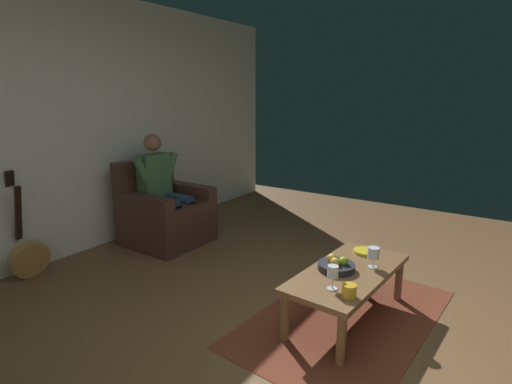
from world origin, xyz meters
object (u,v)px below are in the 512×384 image
at_px(wine_glass_near, 374,254).
at_px(wine_glass_far, 333,273).
at_px(fruit_bowl, 336,265).
at_px(candle_jar, 349,291).
at_px(armchair, 164,215).
at_px(decorative_dish, 365,251).
at_px(person_seated, 163,187).
at_px(coffee_table, 348,277).
at_px(guitar, 29,255).

height_order(wine_glass_near, wine_glass_far, wine_glass_far).
bearing_deg(fruit_bowl, wine_glass_near, 132.41).
xyz_separation_m(wine_glass_far, candle_jar, (0.04, 0.13, -0.07)).
xyz_separation_m(wine_glass_near, wine_glass_far, (0.49, -0.11, 0.01)).
relative_size(armchair, decorative_dish, 5.02).
xyz_separation_m(armchair, wine_glass_near, (0.25, 2.45, 0.17)).
relative_size(armchair, person_seated, 0.76).
distance_m(person_seated, coffee_table, 2.38).
height_order(coffee_table, fruit_bowl, fruit_bowl).
bearing_deg(decorative_dish, armchair, -90.07).
bearing_deg(fruit_bowl, armchair, -101.08).
height_order(person_seated, coffee_table, person_seated).
distance_m(decorative_dish, candle_jar, 0.79).
bearing_deg(fruit_bowl, decorative_dish, 171.51).
distance_m(armchair, coffee_table, 2.36).
height_order(armchair, guitar, guitar).
bearing_deg(wine_glass_far, candle_jar, 73.62).
height_order(wine_glass_near, fruit_bowl, wine_glass_near).
xyz_separation_m(guitar, decorative_dish, (-1.34, 2.67, 0.18)).
bearing_deg(person_seated, wine_glass_near, 84.60).
xyz_separation_m(coffee_table, candle_jar, (0.38, 0.15, 0.10)).
height_order(coffee_table, wine_glass_far, wine_glass_far).
bearing_deg(candle_jar, decorative_dish, -168.15).
relative_size(wine_glass_far, decorative_dish, 0.89).
relative_size(fruit_bowl, decorative_dish, 1.46).
bearing_deg(wine_glass_far, armchair, -107.48).
xyz_separation_m(decorative_dish, candle_jar, (0.77, 0.16, 0.03)).
bearing_deg(coffee_table, wine_glass_near, 139.08).
bearing_deg(wine_glass_far, fruit_bowl, -162.07).
bearing_deg(guitar, wine_glass_near, 111.23).
xyz_separation_m(guitar, candle_jar, (-0.57, 2.83, 0.21)).
bearing_deg(fruit_bowl, candle_jar, 34.07).
distance_m(coffee_table, candle_jar, 0.42).
height_order(armchair, coffee_table, armchair).
bearing_deg(wine_glass_near, fruit_bowl, -47.59).
height_order(person_seated, wine_glass_near, person_seated).
height_order(armchair, decorative_dish, armchair).
relative_size(armchair, fruit_bowl, 3.44).
xyz_separation_m(coffee_table, decorative_dish, (-0.40, -0.01, 0.07)).
bearing_deg(coffee_table, candle_jar, 21.71).
height_order(fruit_bowl, candle_jar, fruit_bowl).
height_order(person_seated, decorative_dish, person_seated).
bearing_deg(guitar, person_seated, 164.99).
distance_m(wine_glass_far, decorative_dish, 0.74).
bearing_deg(candle_jar, wine_glass_near, -178.14).
xyz_separation_m(guitar, fruit_bowl, (-0.90, 2.61, 0.21)).
relative_size(coffee_table, wine_glass_near, 7.46).
height_order(person_seated, wine_glass_far, person_seated).
relative_size(guitar, wine_glass_far, 5.97).
bearing_deg(armchair, fruit_bowl, 79.27).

